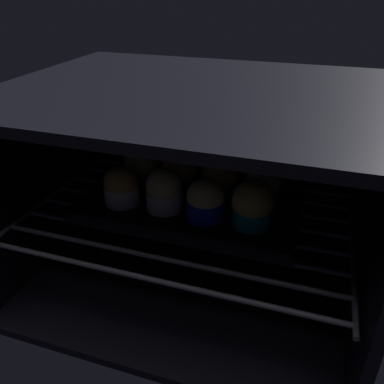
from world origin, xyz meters
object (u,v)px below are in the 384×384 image
at_px(muffin_row0_col1, 164,190).
at_px(muffin_row1_col0, 142,166).
at_px(muffin_row1_col3, 263,186).
at_px(baking_tray, 192,205).
at_px(muffin_row1_col1, 180,171).
at_px(muffin_row0_col0, 121,187).
at_px(muffin_row0_col2, 205,201).
at_px(muffin_row0_col3, 253,205).
at_px(muffin_row1_col2, 220,178).

relative_size(muffin_row0_col1, muffin_row1_col0, 0.91).
relative_size(muffin_row1_col0, muffin_row1_col3, 1.09).
relative_size(baking_tray, muffin_row1_col1, 4.88).
relative_size(muffin_row0_col0, muffin_row1_col3, 0.91).
height_order(muffin_row0_col2, muffin_row1_col1, muffin_row1_col1).
height_order(muffin_row0_col0, muffin_row0_col2, muffin_row0_col2).
relative_size(muffin_row0_col3, muffin_row1_col0, 0.94).
bearing_deg(muffin_row1_col2, muffin_row0_col1, -136.98).
bearing_deg(muffin_row0_col1, muffin_row0_col0, -177.28).
xyz_separation_m(muffin_row1_col1, muffin_row1_col2, (0.08, -0.00, -0.00)).
bearing_deg(muffin_row1_col3, muffin_row1_col2, 176.40).
bearing_deg(muffin_row1_col3, muffin_row0_col2, -137.07).
relative_size(baking_tray, muffin_row0_col3, 4.88).
distance_m(muffin_row1_col0, muffin_row1_col1, 0.08).
bearing_deg(baking_tray, muffin_row0_col1, -138.03).
distance_m(muffin_row1_col1, muffin_row1_col3, 0.15).
bearing_deg(baking_tray, muffin_row1_col3, 16.29).
distance_m(muffin_row0_col1, muffin_row0_col3, 0.15).
xyz_separation_m(baking_tray, muffin_row0_col3, (0.11, -0.04, 0.04)).
bearing_deg(baking_tray, muffin_row1_col1, 132.77).
distance_m(muffin_row0_col3, muffin_row1_col3, 0.07).
distance_m(baking_tray, muffin_row1_col0, 0.13).
bearing_deg(muffin_row0_col3, muffin_row0_col0, -179.82).
distance_m(muffin_row0_col3, muffin_row1_col1, 0.17).
height_order(muffin_row0_col0, muffin_row1_col1, muffin_row1_col1).
xyz_separation_m(muffin_row0_col3, muffin_row1_col0, (-0.23, 0.08, 0.00)).
bearing_deg(muffin_row0_col1, muffin_row0_col3, -1.14).
distance_m(muffin_row1_col0, muffin_row1_col3, 0.23).
height_order(baking_tray, muffin_row0_col3, muffin_row0_col3).
xyz_separation_m(muffin_row0_col1, muffin_row1_col2, (0.08, 0.07, -0.00)).
distance_m(muffin_row0_col1, muffin_row1_col3, 0.17).
height_order(muffin_row0_col0, muffin_row1_col0, muffin_row1_col0).
relative_size(muffin_row0_col2, muffin_row1_col2, 0.92).
distance_m(baking_tray, muffin_row0_col1, 0.07).
height_order(muffin_row0_col1, muffin_row1_col1, muffin_row1_col1).
height_order(baking_tray, muffin_row0_col1, muffin_row0_col1).
height_order(muffin_row0_col0, muffin_row1_col2, muffin_row1_col2).
height_order(muffin_row0_col1, muffin_row1_col0, muffin_row1_col0).
height_order(muffin_row0_col3, muffin_row1_col0, muffin_row1_col0).
distance_m(muffin_row0_col1, muffin_row0_col2, 0.07).
relative_size(muffin_row0_col0, muffin_row0_col2, 0.98).
relative_size(muffin_row0_col2, muffin_row0_col3, 0.91).
relative_size(baking_tray, muffin_row0_col1, 5.03).
distance_m(muffin_row0_col0, muffin_row0_col3, 0.23).
xyz_separation_m(baking_tray, muffin_row1_col3, (0.12, 0.03, 0.04)).
height_order(baking_tray, muffin_row1_col2, muffin_row1_col2).
bearing_deg(muffin_row1_col2, baking_tray, -136.01).
xyz_separation_m(muffin_row0_col3, muffin_row1_col2, (-0.07, 0.08, -0.00)).
xyz_separation_m(baking_tray, muffin_row1_col2, (0.04, 0.04, 0.04)).
xyz_separation_m(muffin_row1_col0, muffin_row1_col2, (0.15, -0.00, -0.00)).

